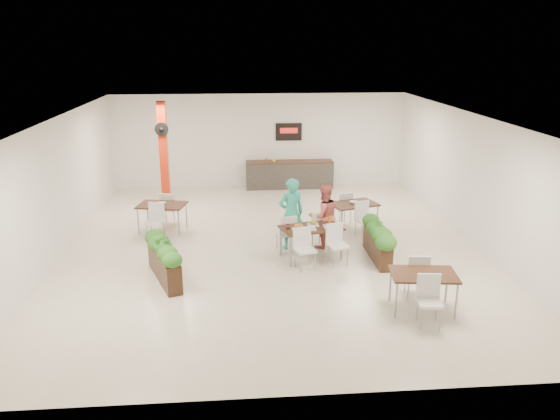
% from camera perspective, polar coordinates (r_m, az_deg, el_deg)
% --- Properties ---
extents(ground, '(12.00, 12.00, 0.00)m').
position_cam_1_polar(ground, '(13.59, -0.88, -3.83)').
color(ground, beige).
rests_on(ground, ground).
extents(room_shell, '(10.10, 12.10, 3.22)m').
position_cam_1_polar(room_shell, '(13.00, -0.92, 4.45)').
color(room_shell, white).
rests_on(room_shell, ground).
extents(red_column, '(0.40, 0.41, 3.20)m').
position_cam_1_polar(red_column, '(16.90, -12.04, 5.79)').
color(red_column, '#B3240B').
rests_on(red_column, ground).
extents(service_counter, '(3.00, 0.64, 2.20)m').
position_cam_1_polar(service_counter, '(18.91, 0.98, 3.80)').
color(service_counter, '#2B2927').
rests_on(service_counter, ground).
extents(main_table, '(1.61, 1.89, 0.92)m').
position_cam_1_polar(main_table, '(12.73, 3.23, -2.29)').
color(main_table, black).
rests_on(main_table, ground).
extents(diner_man, '(0.73, 0.58, 1.77)m').
position_cam_1_polar(diner_man, '(13.22, 1.18, -0.37)').
color(diner_man, '#29B298').
rests_on(diner_man, ground).
extents(diner_woman, '(0.91, 0.79, 1.60)m').
position_cam_1_polar(diner_woman, '(13.35, 4.60, -0.64)').
color(diner_woman, '#DC6662').
rests_on(diner_woman, ground).
extents(planter_left, '(0.93, 1.86, 1.02)m').
position_cam_1_polar(planter_left, '(11.84, -12.06, -4.83)').
color(planter_left, black).
rests_on(planter_left, ground).
extents(planter_right, '(0.40, 1.80, 0.94)m').
position_cam_1_polar(planter_right, '(12.89, 10.17, -2.99)').
color(planter_right, black).
rests_on(planter_right, ground).
extents(side_table_a, '(1.36, 1.67, 0.92)m').
position_cam_1_polar(side_table_a, '(14.81, -12.22, 0.15)').
color(side_table_a, black).
rests_on(side_table_a, ground).
extents(side_table_b, '(1.39, 1.67, 0.92)m').
position_cam_1_polar(side_table_b, '(14.70, 7.70, 0.25)').
color(side_table_b, black).
rests_on(side_table_b, ground).
extents(side_table_c, '(1.29, 1.66, 0.92)m').
position_cam_1_polar(side_table_c, '(10.61, 14.75, -7.03)').
color(side_table_c, black).
rests_on(side_table_c, ground).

